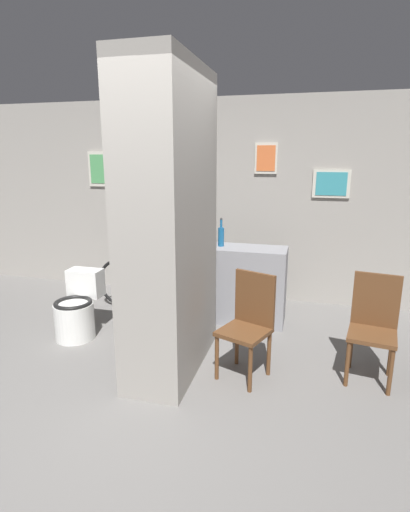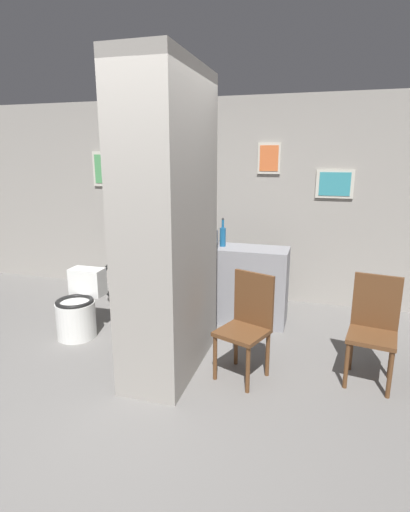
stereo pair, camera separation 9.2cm
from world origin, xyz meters
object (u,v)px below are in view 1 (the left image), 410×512
at_px(toilet, 77,310).
at_px(bottle_tall, 221,236).
at_px(bicycle, 157,285).
at_px(chair_by_doorway, 373,324).
at_px(chair_near_pillar, 248,321).

distance_m(toilet, bottle_tall, 1.77).
relative_size(bicycle, bottle_tall, 4.83).
distance_m(chair_by_doorway, bicycle, 2.56).
height_order(toilet, chair_near_pillar, chair_near_pillar).
distance_m(chair_near_pillar, bicycle, 1.79).
height_order(chair_near_pillar, chair_by_doorway, same).
xyz_separation_m(toilet, bottle_tall, (1.37, 0.87, 0.71)).
bearing_deg(toilet, chair_near_pillar, -9.09).
distance_m(chair_near_pillar, bottle_tall, 1.37).
height_order(chair_by_doorway, bicycle, chair_by_doorway).
relative_size(chair_by_doorway, bicycle, 0.58).
bearing_deg(toilet, bicycle, 58.63).
bearing_deg(bicycle, chair_near_pillar, -42.12).
bearing_deg(chair_near_pillar, chair_by_doorway, 33.28).
height_order(chair_near_pillar, bicycle, chair_near_pillar).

